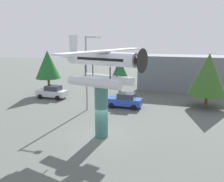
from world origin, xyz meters
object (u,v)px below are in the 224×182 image
car_near_silver (52,92)px  tree_west (48,65)px  floatplane_monument (102,65)px  car_mid_blue (125,100)px  streetlight_primary (88,69)px  display_pedestal (101,111)px  tree_east (120,70)px  storefront_building (183,73)px  tree_center_back (208,74)px

car_near_silver → tree_west: (-1.68, 1.97, 3.56)m
floatplane_monument → car_mid_blue: (-0.49, 9.37, -5.27)m
car_near_silver → streetlight_primary: streetlight_primary is taller
car_mid_blue → streetlight_primary: size_ratio=0.50×
display_pedestal → streetlight_primary: (-4.09, 6.98, 2.62)m
car_near_silver → streetlight_primary: bearing=151.4°
tree_west → car_near_silver: bearing=-49.5°
car_mid_blue → tree_west: 13.39m
display_pedestal → car_near_silver: 15.57m
car_mid_blue → tree_east: size_ratio=0.79×
floatplane_monument → tree_east: 16.09m
storefront_building → tree_center_back: bearing=-73.0°
car_near_silver → tree_west: 4.40m
car_mid_blue → streetlight_primary: 5.94m
car_mid_blue → streetlight_primary: bearing=32.3°
car_near_silver → storefront_building: size_ratio=0.31×
display_pedestal → streetlight_primary: bearing=120.4°
tree_west → tree_center_back: size_ratio=0.99×
display_pedestal → car_near_silver: size_ratio=1.07×
floatplane_monument → car_near_silver: (-11.25, 10.85, -5.27)m
tree_center_back → storefront_building: bearing=107.0°
car_mid_blue → tree_west: size_ratio=0.65×
streetlight_primary → tree_center_back: streetlight_primary is taller
floatplane_monument → tree_west: size_ratio=1.59×
storefront_building → tree_east: storefront_building is taller
tree_center_back → tree_east: bearing=163.8°
storefront_building → tree_center_back: (3.00, -9.78, 1.31)m
tree_west → tree_east: tree_west is taller
car_near_silver → streetlight_primary: size_ratio=0.50×
tree_west → tree_center_back: bearing=-1.5°
car_mid_blue → tree_east: tree_east is taller
storefront_building → tree_east: (-8.73, -6.39, 0.96)m
car_mid_blue → tree_east: bearing=-69.3°
car_mid_blue → tree_center_back: size_ratio=0.64×
floatplane_monument → tree_west: (-12.93, 12.82, -1.72)m
floatplane_monument → car_near_silver: bearing=151.2°
floatplane_monument → storefront_building: size_ratio=0.76×
tree_center_back → car_near_silver: bearing=-176.0°
car_near_silver → car_mid_blue: 10.86m
streetlight_primary → tree_west: (-8.71, 5.81, -0.42)m
display_pedestal → tree_west: bearing=135.0°
storefront_building → tree_west: size_ratio=2.11×
streetlight_primary → tree_west: size_ratio=1.30×
car_mid_blue → tree_center_back: bearing=-162.9°
tree_east → streetlight_primary: bearing=-99.0°
floatplane_monument → tree_east: (-2.86, 15.65, -2.45)m
storefront_building → tree_west: 21.01m
floatplane_monument → car_near_silver: 16.49m
car_near_silver → tree_east: size_ratio=0.79×
floatplane_monument → streetlight_primary: 8.29m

